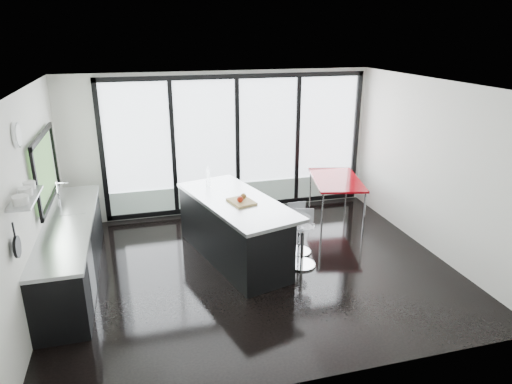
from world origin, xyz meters
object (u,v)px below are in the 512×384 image
object	(u,v)px
bar_stool_far	(299,234)
red_table	(335,199)
bar_stool_near	(302,245)
island	(233,229)

from	to	relation	value
bar_stool_far	red_table	xyz separation A→B (m)	(1.20, 1.21, 0.08)
red_table	bar_stool_near	bearing A→B (deg)	-128.36
island	red_table	size ratio (longest dim) A/B	1.74
bar_stool_far	red_table	size ratio (longest dim) A/B	0.43
bar_stool_near	red_table	distance (m)	2.11
bar_stool_near	red_table	bearing A→B (deg)	70.85
bar_stool_far	red_table	world-z (taller)	red_table
island	red_table	bearing A→B (deg)	25.69
bar_stool_far	red_table	distance (m)	1.71
island	bar_stool_far	bearing A→B (deg)	-5.75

